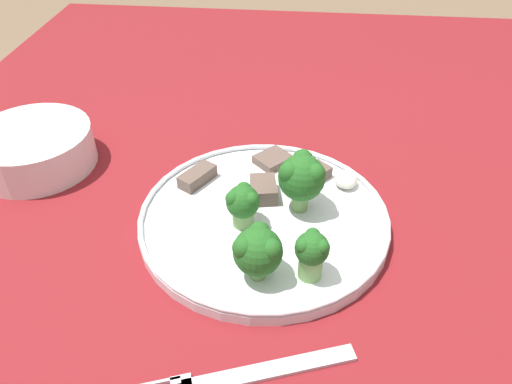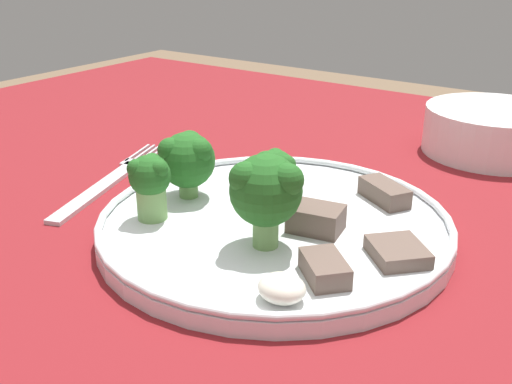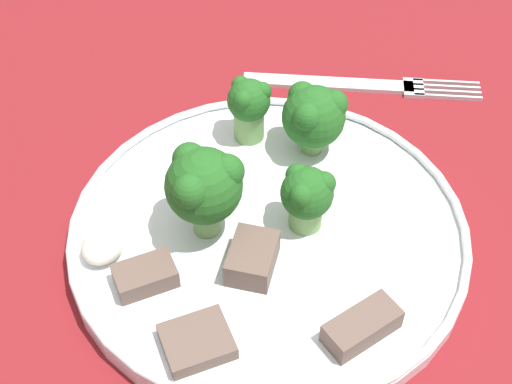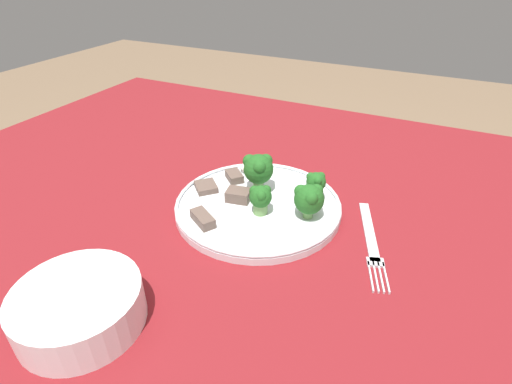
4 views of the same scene
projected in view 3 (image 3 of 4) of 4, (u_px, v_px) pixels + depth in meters
table at (240, 346)px, 0.55m from camera, size 1.34×1.04×0.78m
dinner_plate at (268, 231)px, 0.50m from camera, size 0.28×0.28×0.02m
fork at (359, 85)px, 0.62m from camera, size 0.09×0.20×0.00m
broccoli_floret_near_rim_left at (307, 195)px, 0.48m from camera, size 0.04×0.04×0.05m
broccoli_floret_center_left at (314, 115)px, 0.52m from camera, size 0.05×0.05×0.06m
broccoli_floret_back_left at (204, 185)px, 0.46m from camera, size 0.05×0.05×0.07m
broccoli_floret_front_left at (249, 105)px, 0.54m from camera, size 0.03×0.03×0.05m
meat_slice_front_slice at (362, 326)px, 0.43m from camera, size 0.05×0.04×0.02m
meat_slice_middle_slice at (197, 341)px, 0.43m from camera, size 0.05×0.05×0.01m
meat_slice_rear_slice at (249, 263)px, 0.46m from camera, size 0.04×0.04×0.02m
meat_slice_edge_slice at (145, 276)px, 0.46m from camera, size 0.05×0.04×0.01m
sauce_dollop at (102, 246)px, 0.47m from camera, size 0.03×0.03×0.02m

